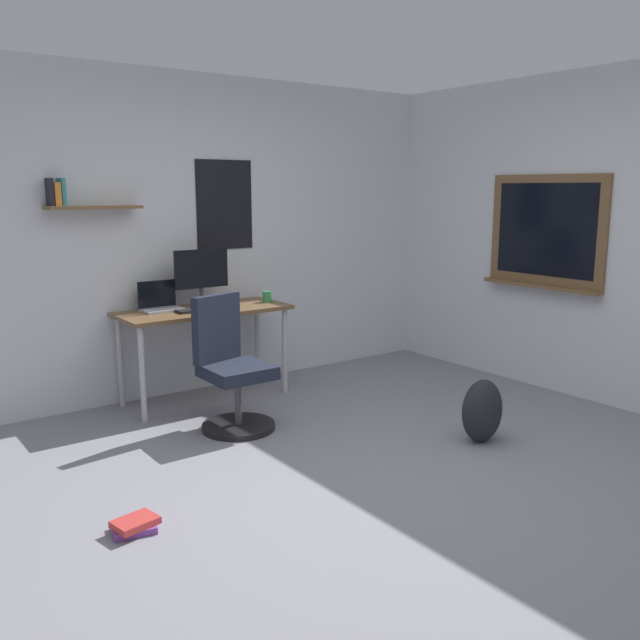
{
  "coord_description": "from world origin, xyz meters",
  "views": [
    {
      "loc": [
        -2.48,
        -2.75,
        1.68
      ],
      "look_at": [
        0.07,
        0.73,
        0.85
      ],
      "focal_mm": 38.22,
      "sensor_mm": 36.0,
      "label": 1
    }
  ],
  "objects_px": {
    "office_chair": "(231,372)",
    "backpack": "(482,411)",
    "monitor_primary": "(201,273)",
    "desk": "(204,319)",
    "computer_mouse": "(232,305)",
    "laptop": "(160,303)",
    "book_stack_on_floor": "(135,525)",
    "keyboard": "(200,310)",
    "coffee_mug": "(267,297)"
  },
  "relations": [
    {
      "from": "laptop",
      "to": "computer_mouse",
      "type": "bearing_deg",
      "value": -22.06
    },
    {
      "from": "book_stack_on_floor",
      "to": "laptop",
      "type": "bearing_deg",
      "value": 62.62
    },
    {
      "from": "laptop",
      "to": "coffee_mug",
      "type": "xyz_separation_m",
      "value": [
        0.88,
        -0.16,
        -0.01
      ]
    },
    {
      "from": "desk",
      "to": "monitor_primary",
      "type": "bearing_deg",
      "value": 69.48
    },
    {
      "from": "desk",
      "to": "book_stack_on_floor",
      "type": "distance_m",
      "value": 2.27
    },
    {
      "from": "monitor_primary",
      "to": "coffee_mug",
      "type": "xyz_separation_m",
      "value": [
        0.54,
        -0.11,
        -0.22
      ]
    },
    {
      "from": "backpack",
      "to": "book_stack_on_floor",
      "type": "relative_size",
      "value": 1.79
    },
    {
      "from": "desk",
      "to": "keyboard",
      "type": "height_order",
      "value": "keyboard"
    },
    {
      "from": "laptop",
      "to": "computer_mouse",
      "type": "relative_size",
      "value": 2.98
    },
    {
      "from": "book_stack_on_floor",
      "to": "coffee_mug",
      "type": "bearing_deg",
      "value": 43.02
    },
    {
      "from": "desk",
      "to": "computer_mouse",
      "type": "xyz_separation_m",
      "value": [
        0.21,
        -0.07,
        0.1
      ]
    },
    {
      "from": "keyboard",
      "to": "book_stack_on_floor",
      "type": "relative_size",
      "value": 1.54
    },
    {
      "from": "computer_mouse",
      "to": "coffee_mug",
      "type": "distance_m",
      "value": 0.37
    },
    {
      "from": "office_chair",
      "to": "book_stack_on_floor",
      "type": "height_order",
      "value": "office_chair"
    },
    {
      "from": "office_chair",
      "to": "monitor_primary",
      "type": "bearing_deg",
      "value": 76.68
    },
    {
      "from": "laptop",
      "to": "computer_mouse",
      "type": "distance_m",
      "value": 0.56
    },
    {
      "from": "backpack",
      "to": "desk",
      "type": "bearing_deg",
      "value": 118.66
    },
    {
      "from": "desk",
      "to": "computer_mouse",
      "type": "distance_m",
      "value": 0.25
    },
    {
      "from": "computer_mouse",
      "to": "book_stack_on_floor",
      "type": "relative_size",
      "value": 0.43
    },
    {
      "from": "monitor_primary",
      "to": "backpack",
      "type": "distance_m",
      "value": 2.43
    },
    {
      "from": "office_chair",
      "to": "computer_mouse",
      "type": "bearing_deg",
      "value": 60.11
    },
    {
      "from": "monitor_primary",
      "to": "desk",
      "type": "bearing_deg",
      "value": -110.52
    },
    {
      "from": "computer_mouse",
      "to": "book_stack_on_floor",
      "type": "bearing_deg",
      "value": -131.59
    },
    {
      "from": "office_chair",
      "to": "coffee_mug",
      "type": "bearing_deg",
      "value": 43.26
    },
    {
      "from": "coffee_mug",
      "to": "book_stack_on_floor",
      "type": "bearing_deg",
      "value": -136.98
    },
    {
      "from": "office_chair",
      "to": "keyboard",
      "type": "bearing_deg",
      "value": 82.16
    },
    {
      "from": "office_chair",
      "to": "book_stack_on_floor",
      "type": "bearing_deg",
      "value": -137.14
    },
    {
      "from": "keyboard",
      "to": "book_stack_on_floor",
      "type": "xyz_separation_m",
      "value": [
        -1.22,
        -1.69,
        -0.72
      ]
    },
    {
      "from": "desk",
      "to": "coffee_mug",
      "type": "relative_size",
      "value": 14.74
    },
    {
      "from": "office_chair",
      "to": "backpack",
      "type": "bearing_deg",
      "value": -45.42
    },
    {
      "from": "computer_mouse",
      "to": "coffee_mug",
      "type": "bearing_deg",
      "value": 7.79
    },
    {
      "from": "coffee_mug",
      "to": "office_chair",
      "type": "bearing_deg",
      "value": -136.74
    },
    {
      "from": "keyboard",
      "to": "coffee_mug",
      "type": "xyz_separation_m",
      "value": [
        0.65,
        0.05,
        0.04
      ]
    },
    {
      "from": "coffee_mug",
      "to": "laptop",
      "type": "bearing_deg",
      "value": 169.75
    },
    {
      "from": "office_chair",
      "to": "book_stack_on_floor",
      "type": "xyz_separation_m",
      "value": [
        -1.13,
        -1.05,
        -0.37
      ]
    },
    {
      "from": "office_chair",
      "to": "backpack",
      "type": "distance_m",
      "value": 1.75
    },
    {
      "from": "monitor_primary",
      "to": "keyboard",
      "type": "height_order",
      "value": "monitor_primary"
    },
    {
      "from": "book_stack_on_floor",
      "to": "office_chair",
      "type": "bearing_deg",
      "value": 42.86
    },
    {
      "from": "office_chair",
      "to": "computer_mouse",
      "type": "height_order",
      "value": "office_chair"
    },
    {
      "from": "keyboard",
      "to": "coffee_mug",
      "type": "height_order",
      "value": "coffee_mug"
    },
    {
      "from": "desk",
      "to": "laptop",
      "type": "xyz_separation_m",
      "value": [
        -0.31,
        0.14,
        0.14
      ]
    },
    {
      "from": "laptop",
      "to": "coffee_mug",
      "type": "height_order",
      "value": "laptop"
    },
    {
      "from": "keyboard",
      "to": "backpack",
      "type": "bearing_deg",
      "value": -58.9
    },
    {
      "from": "monitor_primary",
      "to": "keyboard",
      "type": "relative_size",
      "value": 1.25
    },
    {
      "from": "computer_mouse",
      "to": "coffee_mug",
      "type": "xyz_separation_m",
      "value": [
        0.37,
        0.05,
        0.03
      ]
    },
    {
      "from": "desk",
      "to": "backpack",
      "type": "height_order",
      "value": "desk"
    },
    {
      "from": "office_chair",
      "to": "computer_mouse",
      "type": "distance_m",
      "value": 0.82
    },
    {
      "from": "coffee_mug",
      "to": "desk",
      "type": "bearing_deg",
      "value": 177.93
    },
    {
      "from": "monitor_primary",
      "to": "coffee_mug",
      "type": "height_order",
      "value": "monitor_primary"
    },
    {
      "from": "backpack",
      "to": "coffee_mug",
      "type": "bearing_deg",
      "value": 104.22
    }
  ]
}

